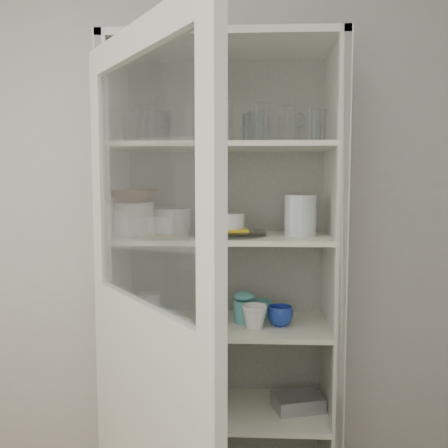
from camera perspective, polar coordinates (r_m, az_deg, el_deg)
The scene contains 36 objects.
wall_back at distance 2.36m, azimuth -4.60°, elevation 0.27°, with size 3.60×0.02×2.60m, color beige.
pantry_cabinet at distance 2.24m, azimuth 0.08°, elevation -9.31°, with size 1.00×0.45×2.10m.
cupboard_door at distance 1.68m, azimuth -9.28°, elevation -16.86°, with size 0.57×0.75×2.00m.
tumbler_0 at distance 2.00m, azimuth -8.46°, elevation 11.50°, with size 0.06×0.06×0.12m, color silver.
tumbler_1 at distance 2.04m, azimuth -11.17°, elevation 11.38°, with size 0.06×0.06×0.13m, color silver.
tumbler_2 at distance 1.98m, azimuth 0.00°, elevation 12.08°, with size 0.08×0.08×0.16m, color silver.
tumbler_3 at distance 1.99m, azimuth -2.95°, elevation 11.69°, with size 0.07×0.07×0.13m, color silver.
tumbler_4 at distance 2.02m, azimuth 7.61°, elevation 11.83°, with size 0.08×0.08×0.15m, color silver.
tumbler_5 at distance 1.96m, azimuth 4.48°, elevation 12.10°, with size 0.08×0.08×0.15m, color silver.
tumbler_6 at distance 2.00m, azimuth 10.74°, elevation 11.56°, with size 0.07×0.07×0.13m, color silver.
tumbler_7 at distance 2.18m, azimuth -11.02°, elevation 11.18°, with size 0.07×0.07×0.14m, color silver.
tumbler_8 at distance 2.15m, azimuth -7.54°, elevation 11.39°, with size 0.07×0.07×0.15m, color silver.
tumbler_9 at distance 2.10m, azimuth -0.61°, elevation 11.58°, with size 0.07×0.07×0.15m, color silver.
tumbler_10 at distance 2.14m, azimuth 3.93°, elevation 11.44°, with size 0.07×0.07×0.15m, color silver.
tumbler_11 at distance 2.10m, azimuth 3.12°, elevation 11.34°, with size 0.06×0.06×0.13m, color silver.
goblet_0 at distance 2.24m, azimuth -7.26°, elevation 11.34°, with size 0.07×0.07×0.16m, color silver, non-canonical shape.
goblet_1 at distance 2.23m, azimuth -1.84°, elevation 11.57°, with size 0.08×0.08×0.18m, color silver, non-canonical shape.
goblet_2 at distance 2.22m, azimuth 3.13°, elevation 11.45°, with size 0.07×0.07×0.17m, color silver, non-canonical shape.
goblet_3 at distance 2.23m, azimuth 8.94°, elevation 11.35°, with size 0.07×0.07×0.16m, color silver, non-canonical shape.
plate_stack_front at distance 2.14m, azimuth -11.08°, elevation -0.23°, with size 0.21×0.21×0.08m, color white.
plate_stack_back at distance 2.25m, azimuth -6.41°, elevation 0.46°, with size 0.19×0.19×0.11m, color white.
cream_bowl at distance 2.13m, azimuth -11.11°, elevation 1.73°, with size 0.20×0.20×0.06m, color silver.
terracotta_bowl at distance 2.13m, azimuth -11.14°, elevation 3.35°, with size 0.24×0.24×0.06m, color brown.
glass_platter at distance 2.11m, azimuth 0.40°, elevation -1.10°, with size 0.35×0.35×0.02m, color silver.
yellow_trivet at distance 2.10m, azimuth 0.40°, elevation -0.67°, with size 0.17×0.17×0.01m, color yellow.
white_ramekin at distance 2.10m, azimuth 0.40°, elevation 0.39°, with size 0.15×0.15×0.07m, color white.
grey_bowl_stack at distance 2.10m, azimuth 9.17°, elevation 1.02°, with size 0.14×0.14×0.18m, color silver.
mug_blue at distance 2.15m, azimuth 6.80°, elevation -10.92°, with size 0.11×0.11×0.09m, color #183B9E.
mug_teal at distance 2.25m, azimuth 4.59°, elevation -10.20°, with size 0.09×0.09×0.09m, color teal.
mug_white at distance 2.10m, azimuth 3.69°, elevation -11.08°, with size 0.11×0.11×0.10m, color white.
teal_jar at distance 2.19m, azimuth 2.46°, elevation -10.17°, with size 0.10×0.10×0.12m.
measuring_cups at distance 2.15m, azimuth -1.99°, elevation -11.55°, with size 0.10×0.10×0.04m, color #BABABA.
white_canister at distance 2.27m, azimuth -8.92°, elevation -9.69°, with size 0.10×0.10×0.12m, color white.
cream_dish at distance 2.33m, azimuth -6.62°, elevation -20.50°, with size 0.21×0.21×0.07m, color silver.
tin_box at distance 2.34m, azimuth 8.87°, elevation -20.40°, with size 0.22×0.15×0.07m, color #A2A1A8.
tumbler_12 at distance 1.99m, azimuth 11.27°, elevation 11.53°, with size 0.06×0.06×0.13m, color silver.
Camera 1 is at (0.30, -0.83, 1.50)m, focal length 38.00 mm.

